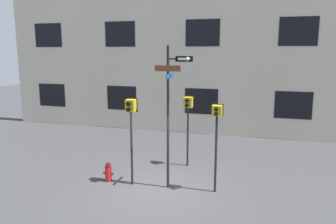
% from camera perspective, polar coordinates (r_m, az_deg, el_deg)
% --- Properties ---
extents(ground_plane, '(60.00, 60.00, 0.00)m').
position_cam_1_polar(ground_plane, '(11.29, -1.92, -13.45)').
color(ground_plane, '#38383A').
extents(building_facade, '(24.00, 0.63, 11.13)m').
position_cam_1_polar(building_facade, '(18.39, 6.21, 13.50)').
color(building_facade, beige).
rests_on(building_facade, ground_plane).
extents(street_sign_pole, '(1.24, 0.80, 4.78)m').
position_cam_1_polar(street_sign_pole, '(10.69, 0.30, 0.80)').
color(street_sign_pole, black).
rests_on(street_sign_pole, ground_plane).
extents(pedestrian_signal_left, '(0.37, 0.40, 3.03)m').
position_cam_1_polar(pedestrian_signal_left, '(11.12, -6.48, -1.03)').
color(pedestrian_signal_left, black).
rests_on(pedestrian_signal_left, ground_plane).
extents(pedestrian_signal_right, '(0.37, 0.40, 2.93)m').
position_cam_1_polar(pedestrian_signal_right, '(10.58, 8.47, -2.38)').
color(pedestrian_signal_right, black).
rests_on(pedestrian_signal_right, ground_plane).
extents(pedestrian_signal_across, '(0.40, 0.40, 2.85)m').
position_cam_1_polar(pedestrian_signal_across, '(12.95, 3.50, 0.12)').
color(pedestrian_signal_across, black).
rests_on(pedestrian_signal_across, ground_plane).
extents(fire_hydrant, '(0.38, 0.22, 0.69)m').
position_cam_1_polar(fire_hydrant, '(12.08, -10.37, -10.27)').
color(fire_hydrant, red).
rests_on(fire_hydrant, ground_plane).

